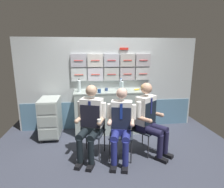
{
  "coord_description": "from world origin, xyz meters",
  "views": [
    {
      "loc": [
        -0.47,
        -3.04,
        1.85
      ],
      "look_at": [
        -0.06,
        0.23,
        1.1
      ],
      "focal_mm": 30.24,
      "sensor_mm": 36.0,
      "label": 1
    }
  ],
  "objects_px": {
    "folding_chair_left": "(94,126)",
    "folding_chair_by_counter": "(141,124)",
    "crew_member_right": "(121,122)",
    "water_bottle_clear": "(122,85)",
    "snack_banana": "(137,89)",
    "service_trolley": "(50,117)",
    "crew_member_by_counter": "(149,115)",
    "folding_chair_right": "(122,128)",
    "crew_member_left": "(91,119)",
    "espresso_cup_small": "(99,91)"
  },
  "relations": [
    {
      "from": "snack_banana",
      "to": "crew_member_by_counter",
      "type": "bearing_deg",
      "value": -91.65
    },
    {
      "from": "folding_chair_right",
      "to": "water_bottle_clear",
      "type": "distance_m",
      "value": 1.22
    },
    {
      "from": "snack_banana",
      "to": "folding_chair_right",
      "type": "bearing_deg",
      "value": -117.4
    },
    {
      "from": "folding_chair_by_counter",
      "to": "snack_banana",
      "type": "height_order",
      "value": "snack_banana"
    },
    {
      "from": "water_bottle_clear",
      "to": "snack_banana",
      "type": "distance_m",
      "value": 0.35
    },
    {
      "from": "folding_chair_right",
      "to": "crew_member_right",
      "type": "height_order",
      "value": "crew_member_right"
    },
    {
      "from": "crew_member_left",
      "to": "snack_banana",
      "type": "xyz_separation_m",
      "value": [
        1.08,
        1.04,
        0.28
      ]
    },
    {
      "from": "crew_member_by_counter",
      "to": "espresso_cup_small",
      "type": "distance_m",
      "value": 1.23
    },
    {
      "from": "water_bottle_clear",
      "to": "snack_banana",
      "type": "height_order",
      "value": "water_bottle_clear"
    },
    {
      "from": "folding_chair_right",
      "to": "espresso_cup_small",
      "type": "relative_size",
      "value": 10.51
    },
    {
      "from": "water_bottle_clear",
      "to": "folding_chair_right",
      "type": "bearing_deg",
      "value": -100.42
    },
    {
      "from": "crew_member_right",
      "to": "water_bottle_clear",
      "type": "distance_m",
      "value": 1.3
    },
    {
      "from": "folding_chair_left",
      "to": "crew_member_right",
      "type": "height_order",
      "value": "crew_member_right"
    },
    {
      "from": "folding_chair_by_counter",
      "to": "crew_member_by_counter",
      "type": "xyz_separation_m",
      "value": [
        0.1,
        -0.12,
        0.21
      ]
    },
    {
      "from": "folding_chair_right",
      "to": "crew_member_right",
      "type": "distance_m",
      "value": 0.24
    },
    {
      "from": "folding_chair_right",
      "to": "water_bottle_clear",
      "type": "height_order",
      "value": "water_bottle_clear"
    },
    {
      "from": "service_trolley",
      "to": "espresso_cup_small",
      "type": "distance_m",
      "value": 1.19
    },
    {
      "from": "service_trolley",
      "to": "folding_chair_right",
      "type": "relative_size",
      "value": 1.03
    },
    {
      "from": "folding_chair_left",
      "to": "crew_member_left",
      "type": "xyz_separation_m",
      "value": [
        -0.05,
        -0.15,
        0.2
      ]
    },
    {
      "from": "folding_chair_right",
      "to": "espresso_cup_small",
      "type": "height_order",
      "value": "espresso_cup_small"
    },
    {
      "from": "crew_member_right",
      "to": "crew_member_left",
      "type": "bearing_deg",
      "value": 165.17
    },
    {
      "from": "service_trolley",
      "to": "folding_chair_left",
      "type": "bearing_deg",
      "value": -40.15
    },
    {
      "from": "crew_member_left",
      "to": "folding_chair_by_counter",
      "type": "bearing_deg",
      "value": 9.11
    },
    {
      "from": "folding_chair_by_counter",
      "to": "folding_chair_left",
      "type": "bearing_deg",
      "value": -179.78
    },
    {
      "from": "crew_member_right",
      "to": "espresso_cup_small",
      "type": "height_order",
      "value": "crew_member_right"
    },
    {
      "from": "folding_chair_left",
      "to": "folding_chair_right",
      "type": "height_order",
      "value": "same"
    },
    {
      "from": "folding_chair_right",
      "to": "crew_member_by_counter",
      "type": "height_order",
      "value": "crew_member_by_counter"
    },
    {
      "from": "crew_member_right",
      "to": "snack_banana",
      "type": "xyz_separation_m",
      "value": [
        0.57,
        1.18,
        0.3
      ]
    },
    {
      "from": "folding_chair_left",
      "to": "crew_member_by_counter",
      "type": "relative_size",
      "value": 0.64
    },
    {
      "from": "folding_chair_right",
      "to": "crew_member_by_counter",
      "type": "xyz_separation_m",
      "value": [
        0.5,
        0.01,
        0.21
      ]
    },
    {
      "from": "crew_member_right",
      "to": "folding_chair_left",
      "type": "bearing_deg",
      "value": 148.16
    },
    {
      "from": "crew_member_left",
      "to": "folding_chair_right",
      "type": "height_order",
      "value": "crew_member_left"
    },
    {
      "from": "folding_chair_left",
      "to": "folding_chair_by_counter",
      "type": "bearing_deg",
      "value": 0.22
    },
    {
      "from": "service_trolley",
      "to": "folding_chair_right",
      "type": "distance_m",
      "value": 1.66
    },
    {
      "from": "crew_member_left",
      "to": "snack_banana",
      "type": "relative_size",
      "value": 7.5
    },
    {
      "from": "folding_chair_left",
      "to": "snack_banana",
      "type": "xyz_separation_m",
      "value": [
        1.02,
        0.89,
        0.48
      ]
    },
    {
      "from": "crew_member_left",
      "to": "water_bottle_clear",
      "type": "xyz_separation_m",
      "value": [
        0.74,
        1.08,
        0.37
      ]
    },
    {
      "from": "crew_member_left",
      "to": "folding_chair_right",
      "type": "distance_m",
      "value": 0.58
    },
    {
      "from": "espresso_cup_small",
      "to": "folding_chair_right",
      "type": "bearing_deg",
      "value": -68.58
    },
    {
      "from": "crew_member_left",
      "to": "folding_chair_right",
      "type": "xyz_separation_m",
      "value": [
        0.55,
        0.02,
        -0.2
      ]
    },
    {
      "from": "crew_member_by_counter",
      "to": "snack_banana",
      "type": "bearing_deg",
      "value": 88.35
    },
    {
      "from": "crew_member_left",
      "to": "snack_banana",
      "type": "height_order",
      "value": "crew_member_left"
    },
    {
      "from": "folding_chair_by_counter",
      "to": "snack_banana",
      "type": "xyz_separation_m",
      "value": [
        0.13,
        0.89,
        0.48
      ]
    },
    {
      "from": "water_bottle_clear",
      "to": "snack_banana",
      "type": "xyz_separation_m",
      "value": [
        0.34,
        -0.04,
        -0.09
      ]
    },
    {
      "from": "folding_chair_right",
      "to": "crew_member_by_counter",
      "type": "relative_size",
      "value": 0.64
    },
    {
      "from": "folding_chair_left",
      "to": "crew_member_right",
      "type": "relative_size",
      "value": 0.67
    },
    {
      "from": "folding_chair_right",
      "to": "snack_banana",
      "type": "bearing_deg",
      "value": 62.6
    },
    {
      "from": "espresso_cup_small",
      "to": "folding_chair_left",
      "type": "bearing_deg",
      "value": -101.81
    },
    {
      "from": "service_trolley",
      "to": "folding_chair_left",
      "type": "distance_m",
      "value": 1.19
    },
    {
      "from": "crew_member_by_counter",
      "to": "espresso_cup_small",
      "type": "relative_size",
      "value": 16.35
    }
  ]
}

